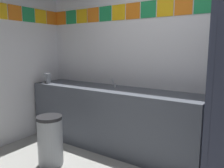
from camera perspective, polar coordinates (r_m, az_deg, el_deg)
The scene contains 5 objects.
wall_back at distance 3.12m, azimuth 17.35°, elevation 7.84°, with size 4.56×0.09×2.83m.
vanity_counter at distance 3.36m, azimuth -0.31°, elevation -8.51°, with size 2.65×0.59×0.89m.
faucet_center at distance 3.32m, azimuth 0.53°, elevation 0.06°, with size 0.04×0.10×0.14m.
soap_dispenser at distance 3.87m, azimuth -16.04°, elevation 1.38°, with size 0.09×0.09×0.16m.
trash_bin at distance 3.03m, azimuth -15.35°, elevation -13.57°, with size 0.32×0.32×0.63m.
Camera 1 is at (0.88, -1.40, 1.46)m, focal length 36.18 mm.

